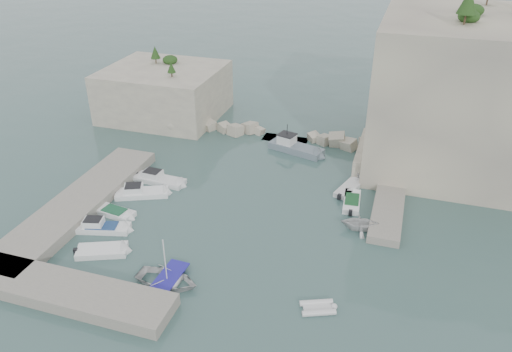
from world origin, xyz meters
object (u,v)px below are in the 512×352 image
(motorboat_b, at_px, (142,195))
(tender_east_a, at_px, (359,229))
(motorboat_a, at_px, (160,182))
(motorboat_e, at_px, (103,253))
(inflatable_dinghy, at_px, (317,309))
(motorboat_c, at_px, (115,215))
(tender_east_c, at_px, (349,191))
(rowboat, at_px, (168,284))
(work_boat, at_px, (296,152))
(motorboat_d, at_px, (103,230))
(tender_east_b, at_px, (352,204))
(tender_east_d, at_px, (370,184))

(motorboat_b, relative_size, tender_east_a, 1.70)
(motorboat_a, distance_m, motorboat_e, 13.26)
(motorboat_b, bearing_deg, tender_east_a, -22.10)
(motorboat_a, distance_m, inflatable_dinghy, 25.37)
(motorboat_b, bearing_deg, inflatable_dinghy, -51.30)
(motorboat_c, bearing_deg, inflatable_dinghy, -8.50)
(inflatable_dinghy, height_order, tender_east_a, tender_east_a)
(motorboat_c, distance_m, inflatable_dinghy, 23.31)
(motorboat_e, bearing_deg, tender_east_c, 19.47)
(rowboat, relative_size, work_boat, 0.70)
(tender_east_c, relative_size, work_boat, 0.64)
(work_boat, bearing_deg, motorboat_d, -105.97)
(motorboat_a, bearing_deg, inflatable_dinghy, -30.75)
(motorboat_a, bearing_deg, tender_east_b, 8.80)
(motorboat_b, relative_size, inflatable_dinghy, 2.13)
(tender_east_a, xyz_separation_m, tender_east_d, (-0.02, 9.31, 0.00))
(motorboat_d, xyz_separation_m, tender_east_c, (21.52, 14.75, 0.00))
(motorboat_b, bearing_deg, work_boat, 25.26)
(motorboat_e, relative_size, tender_east_c, 1.00)
(inflatable_dinghy, bearing_deg, tender_east_a, 59.10)
(tender_east_b, bearing_deg, motorboat_a, 90.78)
(tender_east_c, bearing_deg, motorboat_e, 149.90)
(work_boat, bearing_deg, motorboat_a, -120.73)
(motorboat_b, relative_size, motorboat_e, 1.26)
(motorboat_a, distance_m, motorboat_b, 3.19)
(motorboat_d, relative_size, work_boat, 0.75)
(motorboat_d, xyz_separation_m, tender_east_a, (23.57, 7.70, 0.00))
(motorboat_a, relative_size, tender_east_c, 1.33)
(motorboat_d, xyz_separation_m, rowboat, (9.40, -5.01, 0.00))
(motorboat_e, distance_m, tender_east_b, 25.33)
(motorboat_d, xyz_separation_m, work_boat, (13.73, 22.38, 0.00))
(tender_east_a, bearing_deg, rowboat, 122.03)
(motorboat_a, xyz_separation_m, motorboat_c, (-1.29, -7.35, 0.00))
(motorboat_b, distance_m, inflatable_dinghy, 24.18)
(motorboat_d, distance_m, motorboat_e, 3.65)
(motorboat_b, bearing_deg, tender_east_c, -3.68)
(tender_east_b, distance_m, work_boat, 13.33)
(tender_east_d, height_order, work_boat, work_boat)
(motorboat_a, height_order, tender_east_b, motorboat_a)
(tender_east_c, xyz_separation_m, work_boat, (-7.78, 7.64, 0.00))
(motorboat_d, height_order, tender_east_a, tender_east_a)
(motorboat_e, relative_size, tender_east_a, 1.35)
(motorboat_e, distance_m, rowboat, 7.70)
(motorboat_a, relative_size, motorboat_e, 1.33)
(tender_east_a, bearing_deg, tender_east_b, 7.31)
(motorboat_b, relative_size, tender_east_b, 1.26)
(motorboat_d, height_order, tender_east_b, motorboat_d)
(tender_east_a, bearing_deg, motorboat_b, 81.93)
(tender_east_a, distance_m, tender_east_b, 4.60)
(rowboat, xyz_separation_m, tender_east_d, (14.15, 22.02, 0.00))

